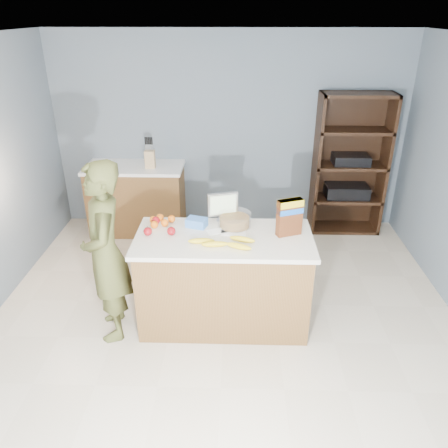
{
  "coord_description": "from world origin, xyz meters",
  "views": [
    {
      "loc": [
        0.1,
        -3.07,
        2.68
      ],
      "look_at": [
        0.0,
        0.35,
        1.0
      ],
      "focal_mm": 35.0,
      "sensor_mm": 36.0,
      "label": 1
    }
  ],
  "objects_px": {
    "shelving_unit": "(349,167)",
    "cereal_box": "(290,215)",
    "counter_peninsula": "(224,283)",
    "tv": "(223,205)",
    "person": "(106,253)"
  },
  "relations": [
    {
      "from": "shelving_unit",
      "to": "cereal_box",
      "type": "height_order",
      "value": "shelving_unit"
    },
    {
      "from": "counter_peninsula",
      "to": "tv",
      "type": "bearing_deg",
      "value": 93.28
    },
    {
      "from": "cereal_box",
      "to": "shelving_unit",
      "type": "bearing_deg",
      "value": 63.68
    },
    {
      "from": "shelving_unit",
      "to": "tv",
      "type": "distance_m",
      "value": 2.34
    },
    {
      "from": "person",
      "to": "tv",
      "type": "xyz_separation_m",
      "value": [
        0.99,
        0.49,
        0.24
      ]
    },
    {
      "from": "tv",
      "to": "cereal_box",
      "type": "xyz_separation_m",
      "value": [
        0.59,
        -0.26,
        0.03
      ]
    },
    {
      "from": "counter_peninsula",
      "to": "person",
      "type": "distance_m",
      "value": 1.1
    },
    {
      "from": "counter_peninsula",
      "to": "cereal_box",
      "type": "xyz_separation_m",
      "value": [
        0.57,
        0.06,
        0.68
      ]
    },
    {
      "from": "shelving_unit",
      "to": "tv",
      "type": "relative_size",
      "value": 6.38
    },
    {
      "from": "person",
      "to": "cereal_box",
      "type": "bearing_deg",
      "value": 82.12
    },
    {
      "from": "person",
      "to": "tv",
      "type": "height_order",
      "value": "person"
    },
    {
      "from": "counter_peninsula",
      "to": "tv",
      "type": "xyz_separation_m",
      "value": [
        -0.02,
        0.32,
        0.64
      ]
    },
    {
      "from": "person",
      "to": "cereal_box",
      "type": "xyz_separation_m",
      "value": [
        1.57,
        0.24,
        0.27
      ]
    },
    {
      "from": "counter_peninsula",
      "to": "person",
      "type": "bearing_deg",
      "value": -170.24
    },
    {
      "from": "shelving_unit",
      "to": "person",
      "type": "height_order",
      "value": "shelving_unit"
    }
  ]
}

